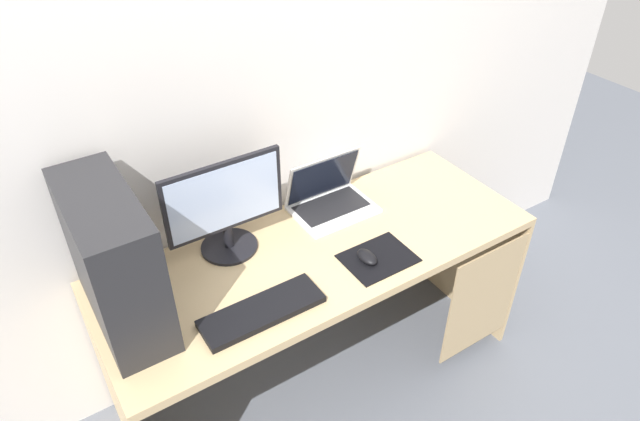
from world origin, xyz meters
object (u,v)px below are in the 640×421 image
Objects in this scene: pc_tower at (114,261)px; monitor at (225,208)px; mouse_left at (367,257)px; laptop at (330,198)px; keyboard at (262,311)px.

monitor is (0.43, 0.12, -0.04)m from pc_tower.
pc_tower reaches higher than mouse_left.
monitor is at bearing -177.66° from laptop.
pc_tower is 5.13× the size of mouse_left.
monitor is 0.55m from mouse_left.
monitor is 1.08× the size of keyboard.
monitor is 0.49m from laptop.
monitor is 1.36× the size of laptop.
monitor is at bearing 15.92° from pc_tower.
mouse_left is (0.39, -0.34, -0.17)m from monitor.
laptop reaches higher than mouse_left.
mouse_left is at bearing -40.83° from monitor.
mouse_left is (0.45, 0.02, 0.01)m from keyboard.
laptop is at bearing 2.34° from monitor.
pc_tower reaches higher than monitor.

